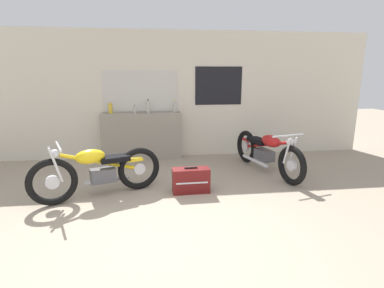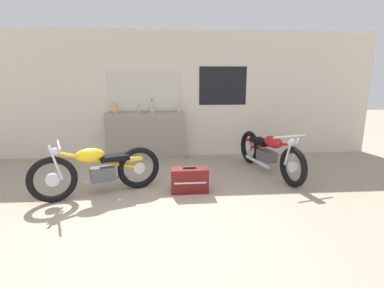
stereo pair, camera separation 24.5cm
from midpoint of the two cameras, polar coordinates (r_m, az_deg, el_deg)
ground_plane at (r=3.61m, az=-6.50°, el=-18.13°), size 24.00×24.00×0.00m
wall_back at (r=6.82m, az=-5.74°, el=9.23°), size 10.00×0.07×2.80m
sill_counter at (r=6.78m, az=-7.78°, el=1.58°), size 1.75×0.28×1.03m
bottle_leftmost at (r=6.75m, az=-13.49°, el=6.81°), size 0.08×0.08×0.28m
bottle_left_center at (r=6.64m, az=-9.07°, el=6.52°), size 0.07×0.07×0.18m
bottle_center at (r=6.63m, az=-6.56°, el=7.04°), size 0.08×0.08×0.30m
bottle_right_center at (r=6.68m, az=-1.54°, el=7.11°), size 0.07×0.07×0.28m
motorcycle_yellow at (r=4.87m, az=-16.11°, el=-4.66°), size 1.90×0.91×0.88m
motorcycle_red at (r=5.92m, az=15.56°, el=-1.54°), size 0.77×2.13×0.85m
hard_case_darkred at (r=4.85m, az=1.00°, el=-6.93°), size 0.60×0.27×0.42m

